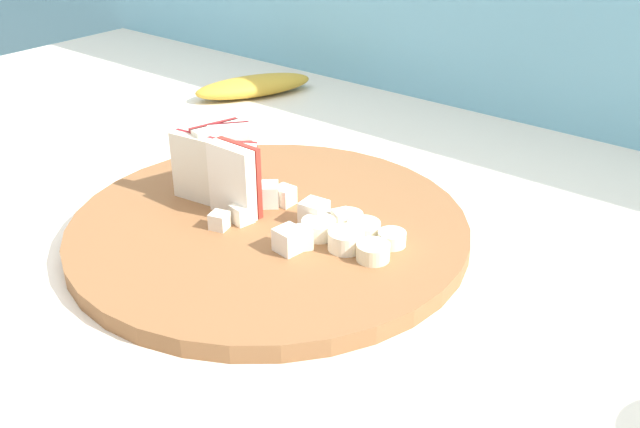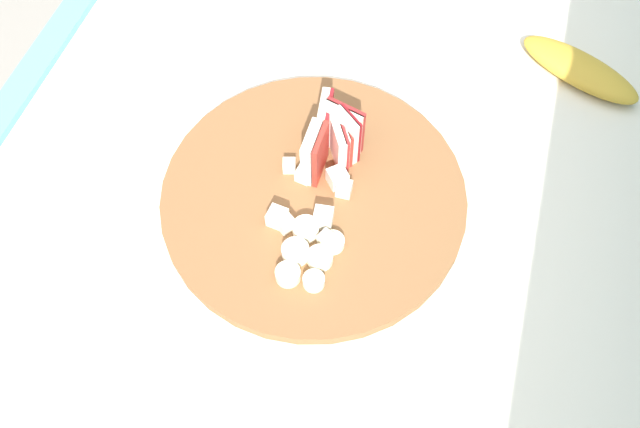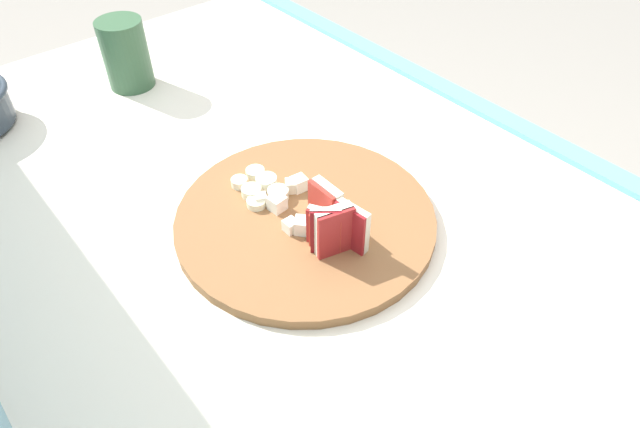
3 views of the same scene
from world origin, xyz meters
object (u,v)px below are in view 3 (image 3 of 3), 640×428
at_px(cutting_board, 305,219).
at_px(banana_slice_rows, 260,187).
at_px(apple_wedge_fan, 331,224).
at_px(small_jar, 126,54).
at_px(apple_dice_pile, 295,205).

distance_m(cutting_board, banana_slice_rows, 0.08).
bearing_deg(apple_wedge_fan, small_jar, 0.26).
distance_m(apple_dice_pile, banana_slice_rows, 0.06).
height_order(apple_dice_pile, banana_slice_rows, apple_dice_pile).
relative_size(apple_wedge_fan, small_jar, 0.79).
distance_m(apple_wedge_fan, banana_slice_rows, 0.14).
height_order(cutting_board, apple_wedge_fan, apple_wedge_fan).
distance_m(apple_wedge_fan, small_jar, 0.54).
bearing_deg(cutting_board, small_jar, 1.14).
xyz_separation_m(apple_wedge_fan, banana_slice_rows, (0.14, 0.01, -0.02)).
xyz_separation_m(apple_dice_pile, small_jar, (0.46, 0.01, 0.04)).
relative_size(cutting_board, banana_slice_rows, 4.11).
height_order(cutting_board, small_jar, small_jar).
xyz_separation_m(apple_dice_pile, banana_slice_rows, (0.06, 0.01, -0.00)).
relative_size(apple_dice_pile, banana_slice_rows, 1.21).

